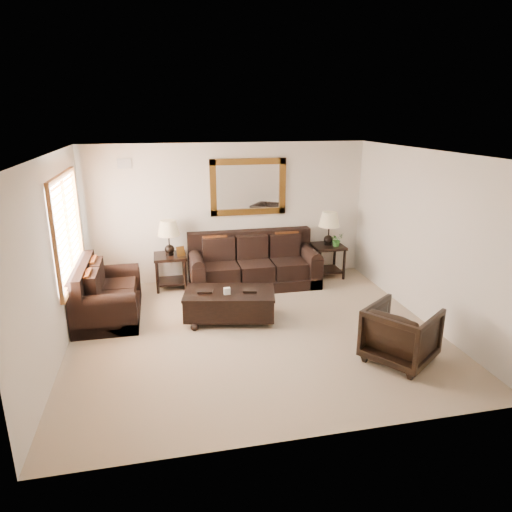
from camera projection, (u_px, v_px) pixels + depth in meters
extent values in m
cube|color=gray|center=(255.00, 331.00, 7.05)|extent=(5.50, 5.00, 0.01)
cube|color=white|center=(254.00, 153.00, 6.25)|extent=(5.50, 5.00, 0.01)
cube|color=beige|center=(228.00, 213.00, 8.98)|extent=(5.50, 0.01, 2.70)
cube|color=beige|center=(309.00, 319.00, 4.32)|extent=(5.50, 0.01, 2.70)
cube|color=beige|center=(54.00, 259.00, 6.10)|extent=(0.01, 5.00, 2.70)
cube|color=beige|center=(425.00, 237.00, 7.20)|extent=(0.01, 5.00, 2.70)
cube|color=white|center=(65.00, 229.00, 6.88)|extent=(0.01, 1.80, 1.50)
cube|color=brown|center=(61.00, 176.00, 6.66)|extent=(0.06, 1.96, 0.08)
cube|color=brown|center=(74.00, 278.00, 7.13)|extent=(0.06, 1.96, 0.08)
cube|color=brown|center=(55.00, 246.00, 6.01)|extent=(0.06, 0.08, 1.50)
cube|color=brown|center=(77.00, 216.00, 7.77)|extent=(0.06, 0.08, 1.50)
cube|color=brown|center=(68.00, 229.00, 6.89)|extent=(0.05, 0.05, 1.50)
cube|color=#45220D|center=(248.00, 187.00, 8.88)|extent=(1.50, 0.06, 1.10)
cube|color=white|center=(248.00, 187.00, 8.90)|extent=(1.26, 0.01, 0.86)
cube|color=#999999|center=(124.00, 164.00, 8.29)|extent=(0.25, 0.02, 0.18)
cube|color=black|center=(254.00, 280.00, 8.92)|extent=(2.46, 1.06, 0.20)
cube|color=black|center=(250.00, 242.00, 9.11)|extent=(2.46, 0.25, 0.50)
cube|color=black|center=(220.00, 271.00, 8.69)|extent=(0.63, 0.87, 0.30)
cube|color=black|center=(254.00, 268.00, 8.83)|extent=(0.63, 0.87, 0.30)
cube|color=black|center=(287.00, 266.00, 8.96)|extent=(0.63, 0.87, 0.30)
cube|color=black|center=(197.00, 275.00, 8.64)|extent=(0.25, 1.06, 0.59)
cylinder|color=black|center=(196.00, 260.00, 8.55)|extent=(0.25, 1.04, 0.25)
cube|color=black|center=(308.00, 267.00, 9.09)|extent=(0.25, 1.06, 0.59)
cylinder|color=black|center=(309.00, 253.00, 9.00)|extent=(0.25, 1.04, 0.25)
cube|color=#632C0D|center=(215.00, 248.00, 8.77)|extent=(0.47, 0.21, 0.48)
cube|color=#632C0D|center=(287.00, 243.00, 9.06)|extent=(0.47, 0.21, 0.48)
cube|color=black|center=(110.00, 311.00, 7.56)|extent=(0.98, 1.65, 0.19)
cube|color=black|center=(81.00, 278.00, 7.30)|extent=(0.23, 1.65, 0.46)
cube|color=black|center=(108.00, 305.00, 7.21)|extent=(0.80, 0.58, 0.28)
cube|color=black|center=(111.00, 291.00, 7.77)|extent=(0.80, 0.58, 0.28)
cube|color=black|center=(104.00, 319.00, 6.84)|extent=(0.98, 0.23, 0.55)
cylinder|color=black|center=(102.00, 302.00, 6.75)|extent=(0.96, 0.23, 0.23)
cube|color=black|center=(112.00, 285.00, 8.17)|extent=(0.98, 0.23, 0.55)
cylinder|color=black|center=(111.00, 271.00, 8.09)|extent=(0.96, 0.23, 0.23)
cube|color=#632C0D|center=(91.00, 285.00, 7.01)|extent=(0.19, 0.43, 0.45)
cube|color=#632C0D|center=(97.00, 271.00, 7.67)|extent=(0.19, 0.43, 0.45)
cube|color=black|center=(170.00, 256.00, 8.64)|extent=(0.60, 0.60, 0.05)
cube|color=black|center=(171.00, 281.00, 8.79)|extent=(0.51, 0.51, 0.03)
cylinder|color=black|center=(157.00, 278.00, 8.45)|extent=(0.05, 0.05, 0.60)
cylinder|color=black|center=(185.00, 276.00, 8.55)|extent=(0.05, 0.05, 0.60)
cylinder|color=black|center=(157.00, 269.00, 8.93)|extent=(0.05, 0.05, 0.60)
cylinder|color=black|center=(184.00, 268.00, 9.03)|extent=(0.05, 0.05, 0.60)
sphere|color=black|center=(170.00, 249.00, 8.60)|extent=(0.19, 0.19, 0.19)
cylinder|color=black|center=(169.00, 239.00, 8.54)|extent=(0.03, 0.03, 0.40)
cone|color=#D2BD8C|center=(168.00, 228.00, 8.48)|extent=(0.42, 0.42, 0.29)
cube|color=#45220D|center=(180.00, 251.00, 8.54)|extent=(0.16, 0.11, 0.19)
cube|color=black|center=(328.00, 246.00, 9.27)|extent=(0.61, 0.61, 0.06)
cube|color=black|center=(327.00, 270.00, 9.42)|extent=(0.52, 0.52, 0.03)
cylinder|color=black|center=(320.00, 267.00, 9.08)|extent=(0.06, 0.06, 0.61)
cylinder|color=black|center=(344.00, 265.00, 9.18)|extent=(0.06, 0.06, 0.61)
cylinder|color=black|center=(311.00, 259.00, 9.56)|extent=(0.06, 0.06, 0.61)
cylinder|color=black|center=(334.00, 257.00, 9.67)|extent=(0.06, 0.06, 0.61)
sphere|color=black|center=(328.00, 240.00, 9.23)|extent=(0.19, 0.19, 0.19)
cylinder|color=black|center=(329.00, 230.00, 9.17)|extent=(0.03, 0.03, 0.40)
cone|color=#D2BD8C|center=(329.00, 219.00, 9.11)|extent=(0.42, 0.42, 0.29)
sphere|color=black|center=(195.00, 327.00, 7.07)|extent=(0.13, 0.13, 0.13)
sphere|color=black|center=(269.00, 320.00, 7.31)|extent=(0.13, 0.13, 0.13)
sphere|color=black|center=(192.00, 313.00, 7.58)|extent=(0.13, 0.13, 0.13)
sphere|color=black|center=(262.00, 307.00, 7.82)|extent=(0.13, 0.13, 0.13)
cube|color=black|center=(230.00, 303.00, 7.37)|extent=(1.54, 1.03, 0.40)
cube|color=black|center=(229.00, 293.00, 7.32)|extent=(1.57, 1.05, 0.04)
cube|color=black|center=(205.00, 291.00, 7.28)|extent=(0.27, 0.21, 0.03)
cube|color=black|center=(250.00, 290.00, 7.32)|extent=(0.24, 0.19, 0.03)
cube|color=white|center=(227.00, 291.00, 7.18)|extent=(0.10, 0.07, 0.11)
imported|color=black|center=(401.00, 332.00, 6.10)|extent=(1.12, 1.13, 0.85)
imported|color=#295C1F|center=(337.00, 241.00, 9.16)|extent=(0.32, 0.33, 0.21)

